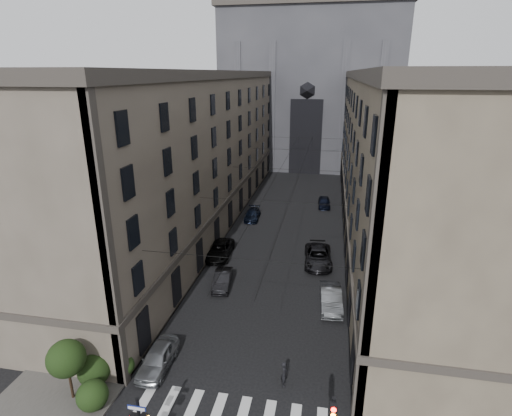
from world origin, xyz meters
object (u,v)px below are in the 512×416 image
Objects in this scene: car_left_near at (158,358)px; car_right_far at (324,202)px; car_left_far at (252,215)px; car_right_near at (331,298)px; gothic_tower at (311,77)px; car_right_midnear at (318,257)px; pedestrian at (284,374)px; car_right_midfar at (318,255)px; car_left_midnear at (222,280)px; car_left_midfar at (219,250)px.

car_left_near is 37.33m from car_right_far.
car_right_near reaches higher than car_left_far.
car_right_midnear is at bearing -85.17° from gothic_tower.
gothic_tower is 69.13m from pedestrian.
car_right_midfar is (9.15, -10.98, 0.06)m from car_left_far.
car_left_midnear is at bearing 166.56° from car_right_near.
car_right_midnear is 18.71m from car_right_far.
car_right_near reaches higher than car_left_midfar.
car_left_midfar is 10.44m from car_right_midfar.
pedestrian is at bearing -87.60° from gothic_tower.
car_left_far is (1.25, 11.85, -0.12)m from car_left_midfar.
car_right_far is (4.34, -30.97, -17.08)m from gothic_tower.
gothic_tower is 53.04m from car_left_midfar.
car_right_midnear is (10.40, 0.17, 0.05)m from car_left_midfar.
pedestrian is (-2.76, -9.50, 0.04)m from car_right_near.
car_left_far is at bearing 114.13° from car_right_near.
gothic_tower is 69.32m from car_left_near.
car_right_far is 2.50× the size of pedestrian.
car_left_midnear is at bearing -145.48° from car_right_midfar.
gothic_tower is 13.27× the size of car_left_near.
gothic_tower is 9.90× the size of car_right_midnear.
car_left_near is at bearing 88.00° from pedestrian.
car_right_near is 26.51m from car_right_far.
car_left_near is 2.58× the size of pedestrian.
pedestrian is (9.01, -17.11, 0.08)m from car_left_midfar.
pedestrian is (-1.39, -17.28, 0.03)m from car_right_midnear.
car_left_near is 1.04× the size of car_left_midnear.
car_left_far is at bearing -97.43° from gothic_tower.
car_right_near is at bearing -83.74° from car_right_midnear.
car_left_midnear is at bearing 81.91° from car_left_near.
gothic_tower is at bearing 79.70° from car_left_far.
car_left_near is at bearing -94.15° from car_left_far.
car_right_midfar is at bearing -85.10° from gothic_tower.
car_right_near is at bearing -84.47° from gothic_tower.
car_left_midnear is at bearing -94.30° from gothic_tower.
car_right_near is (9.76, -1.58, 0.12)m from car_left_midnear.
car_left_near is 0.90× the size of car_right_midfar.
car_right_far is at bearing -82.02° from gothic_tower.
car_left_midnear is 9.89m from car_right_near.
car_left_midnear is 13.11m from pedestrian.
pedestrian is at bearing -77.88° from car_left_far.
car_left_near is 0.98× the size of car_left_far.
car_left_near is 8.40m from pedestrian.
car_left_midnear is 0.71× the size of car_right_midnear.
car_left_midfar is at bearing -98.88° from car_left_far.
pedestrian is (-1.39, -17.99, 0.14)m from car_right_midfar.
car_left_midnear is (1.40, 11.08, -0.06)m from car_left_near.
gothic_tower reaches higher than car_right_near.
gothic_tower reaches higher than pedestrian.
car_right_midnear reaches higher than car_left_far.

